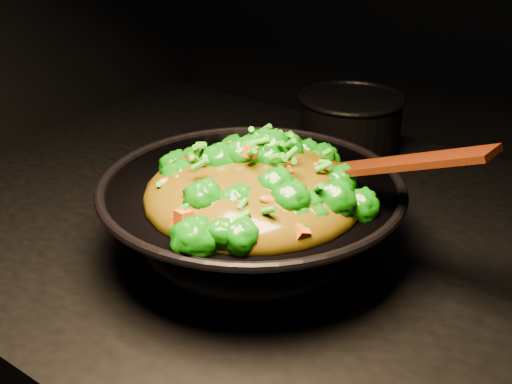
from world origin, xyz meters
The scene contains 4 objects.
wok centered at (0.07, -0.11, 0.96)m, with size 0.40×0.40×0.11m, color black, non-canonical shape.
stir_fry centered at (0.10, -0.14, 1.06)m, with size 0.29×0.29×0.10m, color #0E6207, non-canonical shape.
spatula centered at (0.23, -0.06, 1.07)m, with size 0.31×0.05×0.01m, color #380E04.
back_pot centered at (-0.01, 0.32, 0.96)m, with size 0.19×0.19×0.11m, color black.
Camera 1 is at (0.54, -0.73, 1.40)m, focal length 45.00 mm.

